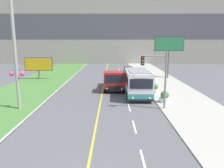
# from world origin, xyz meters

# --- Properties ---
(apartment_block_background) EXTENTS (80.00, 8.04, 18.75)m
(apartment_block_background) POSITION_xyz_m (0.00, 56.50, 9.37)
(apartment_block_background) COLOR gray
(apartment_block_background) RESTS_ON ground_plane
(city_bus) EXTENTS (2.67, 5.54, 2.99)m
(city_bus) POSITION_xyz_m (3.96, 16.22, 1.51)
(city_bus) COLOR silver
(city_bus) RESTS_ON ground_plane
(dump_truck) EXTENTS (2.55, 6.40, 2.46)m
(dump_truck) POSITION_xyz_m (1.43, 19.56, 1.24)
(dump_truck) COLOR black
(dump_truck) RESTS_ON ground_plane
(car_distant) EXTENTS (1.80, 4.30, 1.45)m
(car_distant) POSITION_xyz_m (4.11, 32.36, 0.69)
(car_distant) COLOR silver
(car_distant) RESTS_ON ground_plane
(utility_pole_near) EXTENTS (1.80, 0.44, 11.62)m
(utility_pole_near) POSITION_xyz_m (-7.20, 12.04, 5.45)
(utility_pole_near) COLOR #9E9E99
(utility_pole_near) RESTS_ON ground_plane
(traffic_light_mast) EXTENTS (2.28, 0.32, 5.14)m
(traffic_light_mast) POSITION_xyz_m (5.15, 11.93, 3.30)
(traffic_light_mast) COLOR slate
(traffic_light_mast) RESTS_ON ground_plane
(billboard_large) EXTENTS (4.70, 0.24, 6.77)m
(billboard_large) POSITION_xyz_m (10.36, 28.73, 5.29)
(billboard_large) COLOR #59595B
(billboard_large) RESTS_ON ground_plane
(billboard_small) EXTENTS (4.43, 0.24, 3.49)m
(billboard_small) POSITION_xyz_m (-10.56, 27.77, 2.38)
(billboard_small) COLOR #59595B
(billboard_small) RESTS_ON ground_plane
(planter_round_near) EXTENTS (1.04, 1.04, 1.15)m
(planter_round_near) POSITION_xyz_m (6.34, 13.92, 0.58)
(planter_round_near) COLOR silver
(planter_round_near) RESTS_ON sidewalk_right
(planter_round_second) EXTENTS (0.92, 0.92, 1.10)m
(planter_round_second) POSITION_xyz_m (6.17, 17.89, 0.56)
(planter_round_second) COLOR silver
(planter_round_second) RESTS_ON sidewalk_right
(planter_round_third) EXTENTS (0.97, 0.97, 1.15)m
(planter_round_third) POSITION_xyz_m (6.24, 21.86, 0.58)
(planter_round_third) COLOR silver
(planter_round_third) RESTS_ON sidewalk_right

